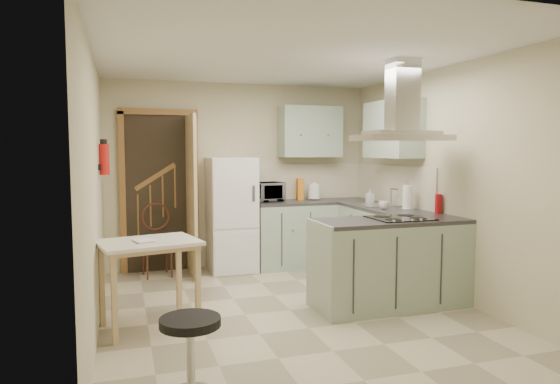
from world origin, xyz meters
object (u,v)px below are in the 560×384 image
object	(u,v)px
microwave	(265,192)
bentwood_chair	(157,244)
fridge	(232,214)
extractor_hood	(402,138)
drop_leaf_table	(149,284)
stool	(191,357)
peninsula	(390,263)

from	to	relation	value
microwave	bentwood_chair	bearing A→B (deg)	174.42
bentwood_chair	microwave	world-z (taller)	microwave
fridge	bentwood_chair	size ratio (longest dim) A/B	1.79
microwave	extractor_hood	bearing A→B (deg)	-76.92
extractor_hood	drop_leaf_table	xyz separation A→B (m)	(-2.48, 0.11, -1.32)
extractor_hood	stool	size ratio (longest dim) A/B	1.69
drop_leaf_table	bentwood_chair	world-z (taller)	bentwood_chair
bentwood_chair	stool	xyz separation A→B (m)	(-0.01, -3.25, -0.15)
extractor_hood	drop_leaf_table	world-z (taller)	extractor_hood
peninsula	extractor_hood	bearing A→B (deg)	0.00
bentwood_chair	peninsula	bearing A→B (deg)	-49.19
drop_leaf_table	stool	xyz separation A→B (m)	(0.18, -1.39, -0.13)
bentwood_chair	stool	world-z (taller)	bentwood_chair
drop_leaf_table	stool	world-z (taller)	drop_leaf_table
peninsula	microwave	xyz separation A→B (m)	(-0.74, 2.06, 0.58)
peninsula	extractor_hood	xyz separation A→B (m)	(0.10, 0.00, 1.27)
peninsula	microwave	size ratio (longest dim) A/B	3.32
fridge	bentwood_chair	bearing A→B (deg)	-179.45
stool	bentwood_chair	bearing A→B (deg)	89.84
extractor_hood	microwave	distance (m)	2.33
drop_leaf_table	peninsula	bearing A→B (deg)	-15.37
fridge	extractor_hood	bearing A→B (deg)	-56.21
peninsula	stool	size ratio (longest dim) A/B	2.92
peninsula	microwave	world-z (taller)	microwave
microwave	drop_leaf_table	bearing A→B (deg)	-139.23
bentwood_chair	fridge	bearing A→B (deg)	-6.68
stool	microwave	xyz separation A→B (m)	(1.46, 3.34, 0.76)
fridge	microwave	bearing A→B (deg)	9.14
bentwood_chair	stool	distance (m)	3.26
extractor_hood	drop_leaf_table	size ratio (longest dim) A/B	1.07
fridge	stool	bearing A→B (deg)	-106.65
drop_leaf_table	fridge	bearing A→B (deg)	45.52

